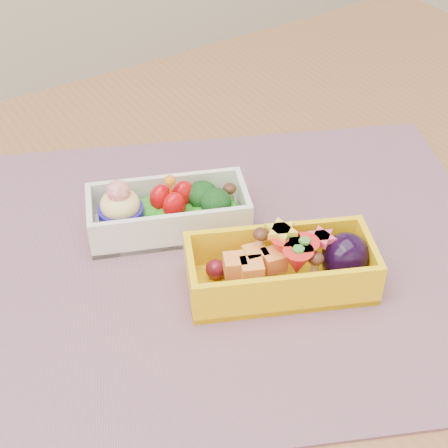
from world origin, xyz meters
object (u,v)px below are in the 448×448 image
placemat (220,259)px  bento_yellow (285,266)px  bento_white (168,211)px  table (247,296)px

placemat → bento_yellow: bento_yellow is taller
placemat → bento_white: (-0.02, 0.07, 0.02)m
bento_yellow → placemat: bearing=139.2°
placemat → table: bearing=25.0°
bento_yellow → bento_white: bearing=135.4°
table → bento_white: bento_white is taller
table → bento_yellow: bearing=-102.5°
table → bento_yellow: bento_yellow is taller
table → placemat: placemat is taller
table → placemat: bearing=-155.0°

